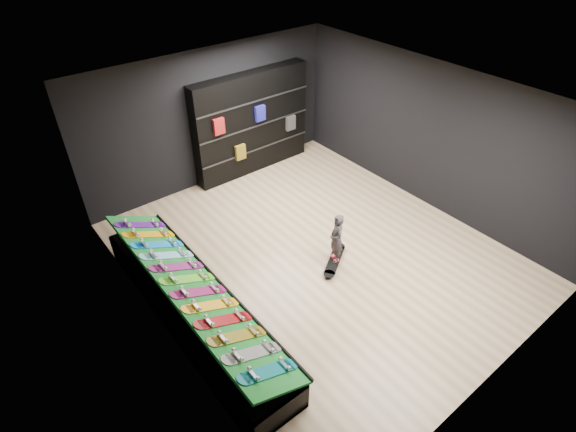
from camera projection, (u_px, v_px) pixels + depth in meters
floor at (315, 254)px, 8.45m from camera, size 6.00×7.00×0.01m
ceiling at (323, 102)px, 6.65m from camera, size 6.00×7.00×0.01m
wall_back at (211, 118)px, 9.74m from camera, size 6.00×0.02×3.00m
wall_front at (514, 312)px, 5.36m from camera, size 6.00×0.02×3.00m
wall_left at (153, 262)px, 6.05m from camera, size 0.02×7.00×3.00m
wall_right at (430, 136)px, 9.05m from camera, size 0.02×7.00×3.00m
display_rack at (194, 309)px, 7.03m from camera, size 0.90×4.50×0.50m
turf_ramp at (193, 287)px, 6.77m from camera, size 0.92×4.50×0.46m
back_shelving at (252, 123)px, 10.28m from camera, size 2.93×0.34×2.34m
floor_skateboard at (335, 261)px, 8.22m from camera, size 0.95×0.71×0.09m
child at (336, 247)px, 8.01m from camera, size 0.24×0.27×0.59m
display_board_0 at (268, 371)px, 5.57m from camera, size 0.93×0.22×0.50m
display_board_1 at (252, 353)px, 5.79m from camera, size 0.93×0.22×0.50m
display_board_2 at (238, 336)px, 6.01m from camera, size 0.93×0.22×0.50m
display_board_3 at (224, 320)px, 6.22m from camera, size 0.93×0.22×0.50m
display_board_4 at (211, 306)px, 6.44m from camera, size 0.93×0.22×0.50m
display_board_5 at (199, 292)px, 6.66m from camera, size 0.93×0.22×0.50m
display_board_6 at (188, 279)px, 6.87m from camera, size 0.93×0.22×0.50m
display_board_7 at (177, 267)px, 7.09m from camera, size 0.93×0.22×0.50m
display_board_8 at (167, 255)px, 7.31m from camera, size 0.93×0.22×0.50m
display_board_9 at (158, 245)px, 7.52m from camera, size 0.93×0.22×0.50m
display_board_10 at (149, 234)px, 7.74m from camera, size 0.93×0.22×0.50m
display_board_11 at (141, 225)px, 7.95m from camera, size 0.93×0.22×0.50m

